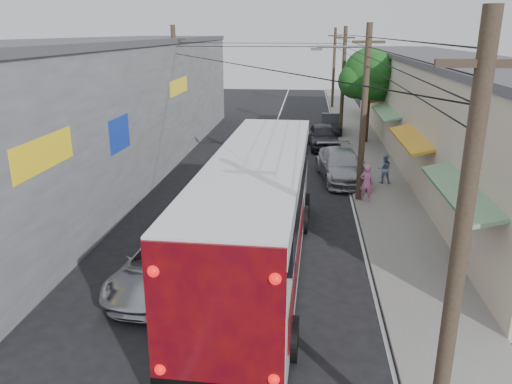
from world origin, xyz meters
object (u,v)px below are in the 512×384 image
jeepney (160,267)px  parked_car_far (332,124)px  parked_suv (342,165)px  parked_car_mid (323,136)px  pedestrian_near (367,183)px  pedestrian_far (384,169)px  coach_bus (258,211)px

jeepney → parked_car_far: bearing=81.4°
parked_suv → parked_car_mid: bearing=88.1°
jeepney → pedestrian_near: pedestrian_near is taller
parked_car_mid → parked_car_far: 5.48m
jeepney → pedestrian_far: 14.48m
parked_suv → parked_car_far: bearing=82.2°
coach_bus → jeepney: size_ratio=2.80×
coach_bus → parked_car_mid: 18.79m
coach_bus → pedestrian_far: 11.60m
parked_car_far → pedestrian_far: size_ratio=2.92×
parked_suv → coach_bus: bearing=-115.1°
coach_bus → parked_car_mid: (2.60, 18.57, -1.22)m
parked_car_mid → pedestrian_far: size_ratio=3.13×
coach_bus → parked_suv: coach_bus is taller
pedestrian_far → parked_car_mid: bearing=-72.0°
jeepney → parked_car_mid: (5.49, 20.22, 0.13)m
parked_car_mid → jeepney: bearing=-110.1°
parked_car_far → pedestrian_far: (2.12, -13.85, 0.15)m
coach_bus → pedestrian_far: size_ratio=8.98×
parked_suv → pedestrian_far: (2.12, -0.76, 0.08)m
parked_car_mid → pedestrian_near: 11.56m
parked_suv → parked_car_mid: 7.71m
jeepney → parked_car_far: (6.29, 25.64, 0.05)m
jeepney → parked_car_mid: bearing=80.0°
jeepney → parked_suv: 14.04m
parked_suv → parked_car_far: (0.00, 13.09, -0.07)m
jeepney → pedestrian_far: bearing=59.7°
parked_car_mid → parked_car_far: bearing=76.7°
pedestrian_far → parked_suv: bearing=-20.8°
coach_bus → parked_suv: size_ratio=2.47×
pedestrian_near → pedestrian_far: pedestrian_near is taller
parked_suv → pedestrian_near: (0.91, -3.77, 0.17)m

